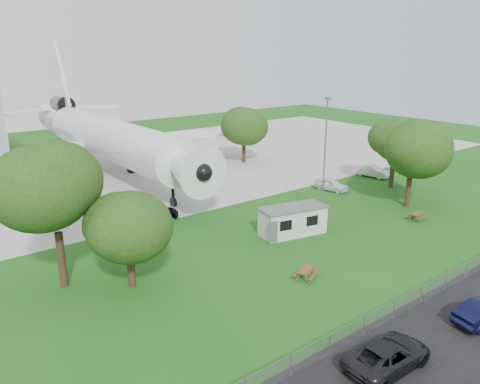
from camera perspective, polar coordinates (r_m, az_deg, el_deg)
ground at (r=39.00m, az=8.30°, el=-8.15°), size 160.00×160.00×0.00m
asphalt_strip at (r=32.52m, az=25.45°, el=-15.22°), size 120.00×8.00×0.02m
concrete_apron at (r=69.36m, az=-14.68°, el=2.75°), size 120.00×46.00×0.03m
airliner at (r=65.61m, az=-15.88°, el=6.56°), size 46.36×47.73×17.69m
site_cabin at (r=43.54m, az=6.45°, el=-3.46°), size 6.96×3.90×2.62m
picnic_west at (r=36.03m, az=8.03°, el=-10.36°), size 2.26×2.12×0.76m
picnic_east at (r=50.37m, az=20.73°, el=-3.21°), size 2.01×1.75×0.76m
fence at (r=33.90m, az=20.12°, el=-13.19°), size 58.00×0.04×1.30m
lamp_mast at (r=46.77m, az=10.25°, el=3.82°), size 0.16×0.16×12.00m
tree_west_big at (r=34.33m, az=-21.80°, el=0.02°), size 8.37×8.37×11.35m
tree_west_small at (r=33.57m, az=-13.52°, el=-3.92°), size 6.30×6.30×7.91m
tree_east_front at (r=52.77m, az=20.32°, el=4.90°), size 7.89×7.89×10.29m
tree_east_back at (r=60.00m, az=18.38°, el=5.73°), size 6.89×6.89×9.06m
tree_far_apron at (r=70.03m, az=0.48°, el=7.94°), size 6.54×6.54×8.68m
car_west_estate at (r=27.72m, az=17.60°, el=-18.45°), size 5.43×2.61×1.49m
car_ne_hatch at (r=57.75m, az=11.06°, el=0.88°), size 2.51×4.49×1.44m
car_ne_sedan at (r=65.23m, az=15.82°, el=2.45°), size 2.67×4.92×1.54m
car_apron_van at (r=48.12m, az=-10.42°, el=-2.38°), size 5.25×3.86×1.41m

